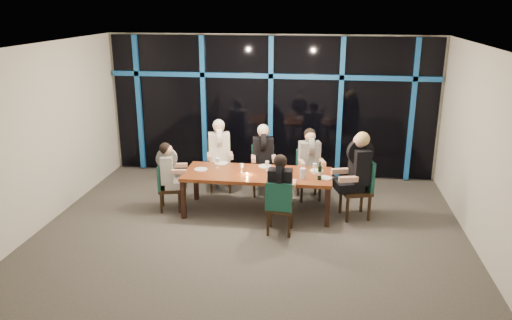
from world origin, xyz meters
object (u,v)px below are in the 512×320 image
(wine_bottle, at_px, (320,173))
(water_pitcher, at_px, (303,173))
(chair_far_mid, at_px, (263,167))
(diner_far_right, at_px, (310,154))
(diner_far_mid, at_px, (263,150))
(chair_end_right, at_px, (361,185))
(dining_table, at_px, (258,176))
(chair_far_left, at_px, (219,163))
(chair_end_left, at_px, (166,185))
(diner_end_right, at_px, (357,163))
(chair_near_mid, at_px, (279,205))
(diner_end_left, at_px, (169,166))
(chair_far_right, at_px, (308,171))
(diner_near_mid, at_px, (280,182))
(diner_far_left, at_px, (219,145))

(wine_bottle, height_order, water_pitcher, wine_bottle)
(chair_far_mid, xyz_separation_m, diner_far_right, (0.91, -0.22, 0.37))
(diner_far_mid, bearing_deg, wine_bottle, -55.57)
(chair_end_right, height_order, wine_bottle, wine_bottle)
(dining_table, distance_m, chair_far_left, 1.40)
(dining_table, xyz_separation_m, chair_far_mid, (-0.03, 1.00, -0.15))
(chair_end_left, relative_size, water_pitcher, 4.70)
(chair_far_mid, xyz_separation_m, diner_end_right, (1.75, -0.97, 0.47))
(chair_far_left, relative_size, chair_end_left, 1.14)
(diner_far_right, bearing_deg, dining_table, -153.28)
(chair_end_right, relative_size, diner_far_mid, 1.14)
(chair_near_mid, xyz_separation_m, diner_far_mid, (-0.48, 1.76, 0.39))
(diner_end_left, bearing_deg, chair_far_right, -81.25)
(chair_far_left, bearing_deg, chair_end_right, -35.20)
(chair_near_mid, xyz_separation_m, diner_end_left, (-2.05, 0.75, 0.31))
(diner_end_right, height_order, diner_near_mid, diner_end_right)
(dining_table, xyz_separation_m, chair_far_right, (0.87, 0.85, -0.16))
(chair_far_mid, xyz_separation_m, wine_bottle, (1.11, -1.20, 0.34))
(chair_far_right, bearing_deg, chair_end_right, -55.16)
(chair_far_mid, bearing_deg, chair_far_left, 166.41)
(chair_far_left, bearing_deg, diner_end_right, -36.28)
(dining_table, height_order, chair_far_left, chair_far_left)
(chair_near_mid, xyz_separation_m, diner_far_right, (0.42, 1.63, 0.38))
(chair_far_left, relative_size, chair_near_mid, 1.07)
(chair_near_mid, bearing_deg, dining_table, -58.80)
(chair_far_right, distance_m, diner_end_left, 2.64)
(diner_end_right, xyz_separation_m, wine_bottle, (-0.63, -0.23, -0.13))
(chair_near_mid, relative_size, diner_near_mid, 1.03)
(diner_near_mid, bearing_deg, diner_end_left, -15.87)
(diner_far_left, distance_m, diner_far_mid, 0.88)
(chair_near_mid, relative_size, water_pitcher, 5.02)
(dining_table, bearing_deg, chair_end_left, -176.17)
(chair_far_right, relative_size, diner_far_left, 0.98)
(chair_far_mid, relative_size, diner_end_right, 0.93)
(chair_far_mid, distance_m, chair_far_right, 0.90)
(diner_far_mid, xyz_separation_m, diner_near_mid, (0.48, -1.69, -0.03))
(chair_far_mid, xyz_separation_m, chair_near_mid, (0.49, -1.84, -0.02))
(chair_far_mid, relative_size, wine_bottle, 3.00)
(chair_near_mid, height_order, diner_end_right, diner_end_right)
(diner_end_right, bearing_deg, diner_far_mid, -133.30)
(dining_table, height_order, diner_far_left, diner_far_left)
(chair_end_left, relative_size, diner_end_right, 0.84)
(chair_far_left, relative_size, diner_near_mid, 1.10)
(chair_far_right, height_order, diner_near_mid, diner_near_mid)
(chair_far_left, height_order, diner_far_left, diner_far_left)
(diner_near_mid, bearing_deg, chair_end_left, -14.91)
(dining_table, distance_m, water_pitcher, 0.84)
(chair_far_mid, distance_m, diner_far_right, 1.01)
(chair_far_left, distance_m, water_pitcher, 2.14)
(diner_far_mid, xyz_separation_m, diner_far_right, (0.90, -0.14, -0.01))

